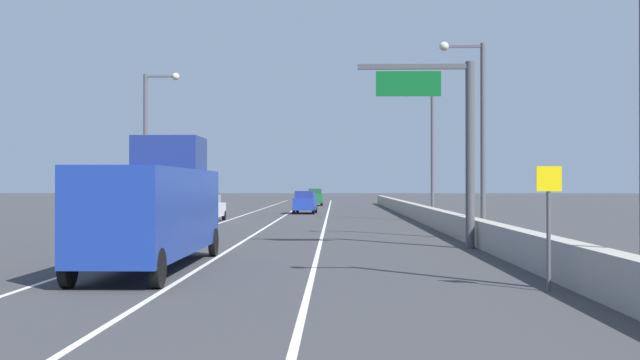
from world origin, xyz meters
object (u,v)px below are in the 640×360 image
(overhead_sign_gantry, at_px, (452,131))
(car_green_1, at_px, (315,197))
(car_white_0, at_px, (207,208))
(car_blue_2, at_px, (305,202))
(car_black_3, at_px, (139,220))
(box_truck, at_px, (155,207))
(lamp_post_left_mid, at_px, (150,138))
(lamp_post_right_second, at_px, (477,125))
(speed_advisory_sign, at_px, (549,218))
(lamp_post_right_near, at_px, (632,61))
(lamp_post_right_third, at_px, (428,145))

(overhead_sign_gantry, xyz_separation_m, car_green_1, (-7.11, 62.67, -3.70))
(car_white_0, xyz_separation_m, car_blue_2, (6.22, 14.60, 0.07))
(overhead_sign_gantry, relative_size, car_black_3, 1.58)
(car_blue_2, bearing_deg, box_truck, -93.62)
(car_blue_2, bearing_deg, car_green_1, 89.55)
(overhead_sign_gantry, relative_size, lamp_post_left_mid, 0.82)
(car_green_1, bearing_deg, car_blue_2, -90.45)
(lamp_post_right_second, relative_size, box_truck, 0.93)
(car_green_1, bearing_deg, speed_advisory_sign, -84.26)
(overhead_sign_gantry, xyz_separation_m, car_black_3, (-13.29, 2.73, -3.73))
(lamp_post_right_second, height_order, car_black_3, lamp_post_right_second)
(lamp_post_left_mid, bearing_deg, car_black_3, -78.71)
(overhead_sign_gantry, height_order, lamp_post_right_near, lamp_post_right_near)
(lamp_post_right_third, bearing_deg, lamp_post_left_mid, -153.32)
(overhead_sign_gantry, relative_size, lamp_post_right_second, 0.82)
(overhead_sign_gantry, height_order, box_truck, overhead_sign_gantry)
(car_green_1, bearing_deg, lamp_post_left_mid, -100.11)
(speed_advisory_sign, xyz_separation_m, lamp_post_left_mid, (-16.11, 27.12, 3.57))
(car_green_1, bearing_deg, car_white_0, -99.07)
(speed_advisory_sign, bearing_deg, car_white_0, 111.80)
(car_black_3, distance_m, box_truck, 10.91)
(lamp_post_right_near, xyz_separation_m, car_green_1, (-9.11, 76.27, -4.31))
(car_green_1, bearing_deg, lamp_post_right_near, -83.19)
(speed_advisory_sign, distance_m, car_white_0, 37.62)
(car_green_1, bearing_deg, overhead_sign_gantry, -83.53)
(speed_advisory_sign, distance_m, car_blue_2, 50.13)
(lamp_post_right_third, height_order, car_white_0, lamp_post_right_third)
(lamp_post_right_third, bearing_deg, lamp_post_right_near, -89.86)
(lamp_post_right_third, bearing_deg, car_black_3, -126.22)
(lamp_post_right_near, xyz_separation_m, lamp_post_right_second, (-0.08, 18.55, 0.00))
(speed_advisory_sign, bearing_deg, car_black_3, 132.09)
(speed_advisory_sign, xyz_separation_m, lamp_post_right_near, (1.56, -1.14, 3.57))
(lamp_post_right_near, bearing_deg, car_black_3, 133.11)
(lamp_post_left_mid, bearing_deg, lamp_post_right_near, -57.98)
(car_white_0, bearing_deg, lamp_post_right_near, -66.70)
(car_green_1, xyz_separation_m, car_black_3, (-6.18, -59.94, -0.03))
(car_black_3, bearing_deg, overhead_sign_gantry, -11.61)
(car_white_0, relative_size, box_truck, 0.44)
(lamp_post_right_near, distance_m, box_truck, 13.95)
(lamp_post_right_third, bearing_deg, speed_advisory_sign, -92.34)
(speed_advisory_sign, height_order, lamp_post_right_third, lamp_post_right_third)
(lamp_post_right_third, bearing_deg, lamp_post_right_second, -89.97)
(lamp_post_right_near, distance_m, car_white_0, 39.51)
(lamp_post_right_second, distance_m, lamp_post_left_mid, 20.09)
(lamp_post_right_third, bearing_deg, car_white_0, -176.17)
(lamp_post_right_second, height_order, car_white_0, lamp_post_right_second)
(lamp_post_right_third, xyz_separation_m, box_truck, (-12.05, -31.17, -3.45))
(lamp_post_right_third, distance_m, car_black_3, 26.09)
(speed_advisory_sign, relative_size, car_black_3, 0.63)
(lamp_post_right_near, height_order, car_white_0, lamp_post_right_near)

